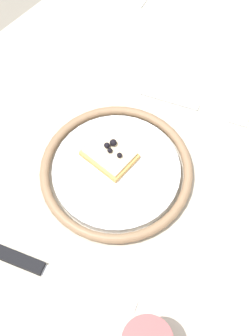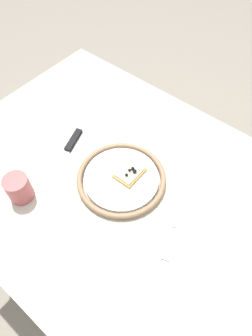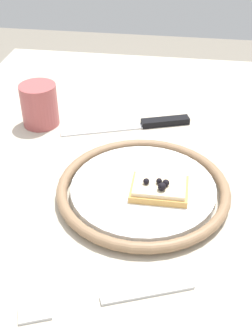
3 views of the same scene
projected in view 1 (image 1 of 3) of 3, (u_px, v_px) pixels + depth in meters
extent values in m
plane|color=gray|center=(130.00, 276.00, 1.47)|extent=(6.00, 6.00, 0.00)
cube|color=#BCB29E|center=(133.00, 165.00, 0.79)|extent=(1.16, 0.79, 0.03)
cylinder|color=#4C4742|center=(158.00, 50.00, 1.42)|extent=(0.05, 0.05, 0.74)
cylinder|color=white|center=(116.00, 171.00, 0.76)|extent=(0.21, 0.21, 0.02)
torus|color=#8C6B4C|center=(116.00, 170.00, 0.76)|extent=(0.26, 0.26, 0.02)
cube|color=tan|center=(109.00, 155.00, 0.76)|extent=(0.06, 0.08, 0.01)
cube|color=beige|center=(109.00, 153.00, 0.75)|extent=(0.06, 0.07, 0.01)
sphere|color=black|center=(119.00, 155.00, 0.74)|extent=(0.01, 0.01, 0.01)
sphere|color=black|center=(110.00, 150.00, 0.75)|extent=(0.01, 0.01, 0.01)
sphere|color=black|center=(113.00, 143.00, 0.75)|extent=(0.01, 0.01, 0.01)
sphere|color=black|center=(107.00, 145.00, 0.75)|extent=(0.01, 0.01, 0.01)
cube|color=silver|center=(89.00, 288.00, 0.68)|extent=(0.07, 0.15, 0.00)
cube|color=black|center=(16.00, 259.00, 0.69)|extent=(0.05, 0.09, 0.01)
cube|color=#BCBCBC|center=(169.00, 100.00, 0.84)|extent=(0.05, 0.11, 0.00)
cube|color=#BCBCBC|center=(238.00, 120.00, 0.82)|extent=(0.03, 0.04, 0.00)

